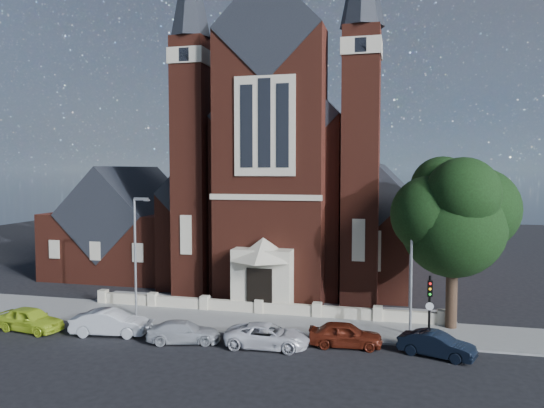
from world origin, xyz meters
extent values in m
plane|color=black|center=(0.00, 15.00, 0.00)|extent=(120.00, 120.00, 0.00)
cube|color=slate|center=(0.00, 4.50, 0.00)|extent=(60.00, 5.00, 0.12)
cube|color=slate|center=(0.00, 8.50, 0.00)|extent=(26.00, 3.00, 0.14)
cube|color=#BDB697|center=(0.00, 6.50, 0.00)|extent=(24.00, 0.40, 0.90)
cube|color=#542116|center=(0.00, 25.00, 7.00)|extent=(10.00, 30.00, 14.00)
cube|color=black|center=(0.00, 25.00, 14.00)|extent=(10.00, 30.20, 10.00)
cube|color=#542116|center=(-7.50, 24.00, 4.00)|extent=(5.00, 26.00, 8.00)
cube|color=#542116|center=(7.50, 24.00, 4.00)|extent=(5.00, 26.00, 8.00)
cube|color=black|center=(-7.50, 24.00, 8.00)|extent=(5.01, 26.20, 5.01)
cube|color=black|center=(7.50, 24.00, 8.00)|extent=(5.01, 26.20, 5.01)
cube|color=#542116|center=(0.00, 9.50, 10.00)|extent=(8.00, 3.00, 20.00)
cube|color=black|center=(0.00, 9.50, 20.00)|extent=(8.00, 3.20, 8.00)
cube|color=#BDB697|center=(0.00, 7.95, 13.00)|extent=(4.40, 0.15, 7.00)
cube|color=black|center=(0.00, 7.88, 13.20)|extent=(0.90, 0.08, 6.20)
cube|color=#BDB697|center=(0.00, 7.50, 2.20)|extent=(4.20, 2.00, 4.40)
cube|color=black|center=(0.00, 6.45, 1.60)|extent=(1.80, 0.12, 3.20)
cone|color=#BDB697|center=(0.00, 7.50, 4.40)|extent=(4.60, 4.60, 1.60)
cube|color=#542116|center=(-6.50, 10.50, 10.00)|extent=(2.60, 2.60, 20.00)
cube|color=#BDB697|center=(-6.50, 10.50, 18.50)|extent=(2.80, 2.80, 1.20)
cube|color=#542116|center=(6.50, 10.50, 10.00)|extent=(2.60, 2.60, 20.00)
cube|color=#BDB697|center=(6.50, 10.50, 18.50)|extent=(2.80, 2.80, 1.20)
cube|color=#542116|center=(-16.00, 18.00, 3.00)|extent=(12.00, 12.00, 6.00)
cube|color=black|center=(-16.00, 18.00, 6.00)|extent=(8.49, 12.20, 8.49)
cylinder|color=black|center=(12.50, 6.00, 2.50)|extent=(0.70, 0.70, 5.00)
sphere|color=black|center=(12.50, 6.00, 6.50)|extent=(6.40, 6.40, 6.40)
sphere|color=black|center=(12.90, 4.80, 8.50)|extent=(4.40, 4.40, 4.40)
cylinder|color=gray|center=(-8.00, 4.00, 4.00)|extent=(0.16, 0.16, 8.00)
cube|color=gray|center=(-7.50, 4.00, 8.00)|extent=(1.00, 0.15, 0.18)
cube|color=gray|center=(-7.10, 4.00, 7.92)|extent=(0.35, 0.22, 0.12)
cylinder|color=gray|center=(10.00, 4.00, 4.00)|extent=(0.16, 0.16, 8.00)
cube|color=gray|center=(10.50, 4.00, 8.00)|extent=(1.00, 0.15, 0.18)
cube|color=gray|center=(10.90, 4.00, 7.92)|extent=(0.35, 0.22, 0.12)
cylinder|color=black|center=(11.00, 2.50, 2.00)|extent=(0.14, 0.14, 4.00)
cube|color=black|center=(11.00, 2.35, 3.30)|extent=(0.28, 0.22, 0.90)
sphere|color=red|center=(11.00, 2.22, 3.60)|extent=(0.14, 0.14, 0.14)
sphere|color=#CC8C0C|center=(11.00, 2.22, 3.30)|extent=(0.14, 0.14, 0.14)
sphere|color=#0C9919|center=(11.00, 2.22, 3.00)|extent=(0.14, 0.14, 0.14)
imported|color=#BCD82B|center=(-12.77, -0.50, 0.74)|extent=(4.55, 2.40, 1.48)
imported|color=#B4B8BC|center=(-7.57, -0.05, 0.75)|extent=(4.77, 2.28, 1.51)
imported|color=#ADB1B5|center=(-2.72, -0.28, 0.61)|extent=(4.53, 2.70, 1.23)
imported|color=white|center=(2.18, 0.02, 0.66)|extent=(4.81, 2.35, 1.32)
imported|color=#591C0F|center=(6.41, 1.16, 0.70)|extent=(4.22, 1.91, 1.41)
imported|color=black|center=(11.30, 0.70, 0.66)|extent=(4.21, 2.65, 1.31)
camera|label=1|loc=(9.27, -28.20, 9.97)|focal=35.00mm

